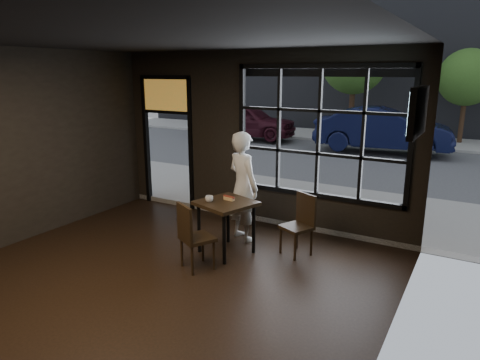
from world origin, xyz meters
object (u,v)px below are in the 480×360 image
Objects in this scene: cafe_table at (226,227)px; man at (243,187)px; chair_near at (197,236)px; navy_car at (383,129)px.

cafe_table is 0.82m from man.
cafe_table is 0.86× the size of chair_near.
chair_near is 1.40m from man.
cafe_table is 0.69m from chair_near.
chair_near is 0.53× the size of man.
chair_near is 10.69m from navy_car.
chair_near is 0.22× the size of navy_car.
man reaches higher than navy_car.
cafe_table is at bearing 171.19° from navy_car.
man is at bearing 112.56° from cafe_table.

